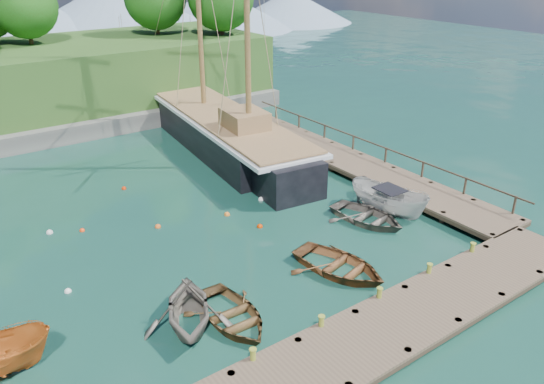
{
  "coord_description": "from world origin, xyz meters",
  "views": [
    {
      "loc": [
        -11.52,
        -16.71,
        13.15
      ],
      "look_at": [
        2.59,
        3.02,
        2.0
      ],
      "focal_mm": 35.0,
      "sensor_mm": 36.0,
      "label": 1
    }
  ],
  "objects_px": {
    "schooner": "(226,136)",
    "rowboat_3": "(367,222)",
    "rowboat_2": "(339,272)",
    "rowboat_0": "(232,321)",
    "cabin_boat_white": "(387,213)",
    "rowboat_1": "(190,327)"
  },
  "relations": [
    {
      "from": "rowboat_1",
      "to": "rowboat_0",
      "type": "bearing_deg",
      "value": 1.1
    },
    {
      "from": "schooner",
      "to": "rowboat_3",
      "type": "bearing_deg",
      "value": -82.0
    },
    {
      "from": "rowboat_1",
      "to": "cabin_boat_white",
      "type": "bearing_deg",
      "value": 35.07
    },
    {
      "from": "rowboat_1",
      "to": "schooner",
      "type": "relative_size",
      "value": 0.15
    },
    {
      "from": "rowboat_2",
      "to": "rowboat_0",
      "type": "bearing_deg",
      "value": 167.86
    },
    {
      "from": "rowboat_1",
      "to": "rowboat_2",
      "type": "bearing_deg",
      "value": 21.12
    },
    {
      "from": "rowboat_2",
      "to": "schooner",
      "type": "height_order",
      "value": "schooner"
    },
    {
      "from": "rowboat_3",
      "to": "schooner",
      "type": "bearing_deg",
      "value": 80.5
    },
    {
      "from": "rowboat_0",
      "to": "rowboat_3",
      "type": "xyz_separation_m",
      "value": [
        10.15,
        2.88,
        0.0
      ]
    },
    {
      "from": "rowboat_0",
      "to": "cabin_boat_white",
      "type": "bearing_deg",
      "value": 16.15
    },
    {
      "from": "rowboat_1",
      "to": "cabin_boat_white",
      "type": "distance_m",
      "value": 13.52
    },
    {
      "from": "rowboat_0",
      "to": "rowboat_3",
      "type": "height_order",
      "value": "rowboat_3"
    },
    {
      "from": "rowboat_0",
      "to": "rowboat_2",
      "type": "relative_size",
      "value": 0.91
    },
    {
      "from": "rowboat_3",
      "to": "cabin_boat_white",
      "type": "distance_m",
      "value": 1.69
    },
    {
      "from": "rowboat_2",
      "to": "rowboat_3",
      "type": "xyz_separation_m",
      "value": [
        4.44,
        2.73,
        0.0
      ]
    },
    {
      "from": "rowboat_3",
      "to": "cabin_boat_white",
      "type": "bearing_deg",
      "value": -7.34
    },
    {
      "from": "rowboat_1",
      "to": "schooner",
      "type": "bearing_deg",
      "value": 80.03
    },
    {
      "from": "rowboat_0",
      "to": "rowboat_1",
      "type": "bearing_deg",
      "value": 157.88
    },
    {
      "from": "rowboat_2",
      "to": "schooner",
      "type": "distance_m",
      "value": 17.08
    },
    {
      "from": "rowboat_0",
      "to": "rowboat_3",
      "type": "bearing_deg",
      "value": 17.84
    },
    {
      "from": "rowboat_2",
      "to": "rowboat_3",
      "type": "bearing_deg",
      "value": 17.83
    },
    {
      "from": "rowboat_3",
      "to": "rowboat_0",
      "type": "bearing_deg",
      "value": -175.07
    }
  ]
}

